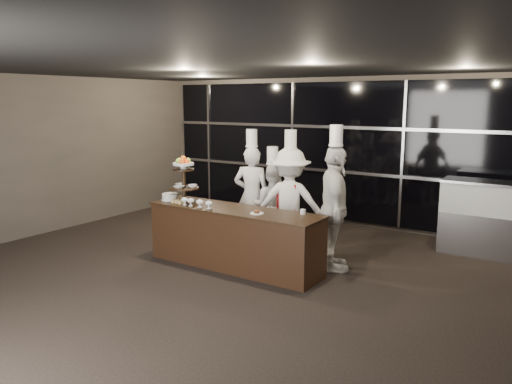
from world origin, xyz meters
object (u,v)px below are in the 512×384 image
Objects in this scene: buffet_counter at (234,238)px; layer_cake at (170,197)px; chef_b at (272,205)px; chef_c at (290,202)px; display_case at (485,214)px; chef_a at (252,195)px; display_stand at (184,176)px; chef_d at (334,208)px.

layer_cake reaches higher than buffet_counter.
chef_c is (0.49, -0.26, 0.15)m from chef_b.
buffet_counter is 4.17m from display_case.
chef_a is at bearing 111.69° from buffet_counter.
buffet_counter is at bearing -113.86° from chef_c.
chef_b is at bearing 8.31° from chef_a.
chef_c is (0.88, -0.20, -0.00)m from chef_a.
display_stand reaches higher than buffet_counter.
chef_d is at bearing 16.87° from display_stand.
chef_b is (-3.14, -1.59, 0.06)m from display_case.
display_stand is 1.77m from chef_c.
chef_d reaches higher than chef_a.
buffet_counter is at bearing 0.01° from display_stand.
display_case is 0.67× the size of chef_a.
chef_b reaches higher than buffet_counter.
display_stand is 1.64m from chef_b.
chef_c is at bearing 164.35° from chef_d.
chef_d is (0.90, -0.25, 0.06)m from chef_c.
display_case is at bearing 50.23° from chef_d.
layer_cake is (-0.26, -0.05, -0.37)m from display_stand.
chef_d is (2.33, 0.71, -0.38)m from display_stand.
chef_d is (2.59, 0.75, -0.02)m from layer_cake.
buffet_counter is 1.61× the size of chef_b.
chef_b is (1.19, 1.26, -0.22)m from layer_cake.
display_case is at bearing 34.55° from display_stand.
chef_c is at bearing -27.32° from chef_b.
chef_b is at bearing 160.00° from chef_d.
buffet_counter is 1.39× the size of chef_a.
chef_a reaches higher than buffet_counter.
chef_a is 0.42m from chef_b.
chef_b is at bearing 152.68° from chef_c.
chef_c reaches higher than chef_b.
layer_cake is 0.17× the size of chef_b.
display_stand is 0.34× the size of chef_d.
display_stand is 0.54× the size of display_case.
chef_b is at bearing 93.36° from buffet_counter.
chef_c is (0.42, 0.96, 0.43)m from buffet_counter.
display_stand is at bearing -145.45° from display_case.
chef_d is (1.33, 0.70, 0.49)m from buffet_counter.
layer_cake is at bearing -163.74° from chef_d.
layer_cake is 0.22× the size of display_case.
display_stand is 0.42× the size of chef_b.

